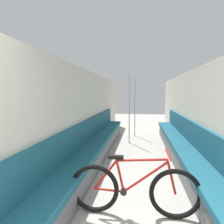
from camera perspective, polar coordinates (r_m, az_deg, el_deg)
The scene contains 7 objects.
wall_left at distance 4.90m, azimuth -7.91°, elevation -0.94°, with size 0.10×11.13×2.20m, color beige.
wall_right at distance 4.88m, azimuth 23.17°, elevation -1.36°, with size 0.10×11.13×2.20m, color beige.
bench_seat_row_left at distance 5.06m, azimuth -4.60°, elevation -9.70°, with size 0.49×6.71×1.00m.
bench_seat_row_right at distance 5.04m, azimuth 19.64°, elevation -10.07°, with size 0.49×6.71×1.00m.
bicycle at distance 2.86m, azimuth 6.19°, elevation -21.23°, with size 1.74×0.46×0.87m.
grab_pole_near at distance 6.53m, azimuth 4.98°, elevation 0.32°, with size 0.08×0.08×2.18m.
grab_pole_far at distance 7.62m, azimuth 6.56°, elevation 1.03°, with size 0.08×0.08×2.18m.
Camera 1 is at (0.05, -0.72, 1.64)m, focal length 32.00 mm.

